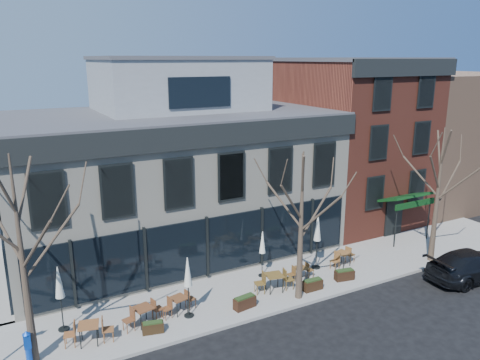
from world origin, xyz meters
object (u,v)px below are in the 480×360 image
call_box (28,348)px  umbrella_0 (59,286)px  cafe_set_0 (89,331)px  parked_sedan (473,265)px

call_box → umbrella_0: size_ratio=0.52×
call_box → cafe_set_0: size_ratio=0.74×
cafe_set_0 → umbrella_0: umbrella_0 is taller
call_box → umbrella_0: umbrella_0 is taller
parked_sedan → call_box: size_ratio=3.58×
umbrella_0 → call_box: bearing=-126.3°
call_box → umbrella_0: (1.45, 1.97, 1.23)m
umbrella_0 → cafe_set_0: bearing=-62.5°
parked_sedan → call_box: call_box is taller
cafe_set_0 → umbrella_0: bearing=117.5°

